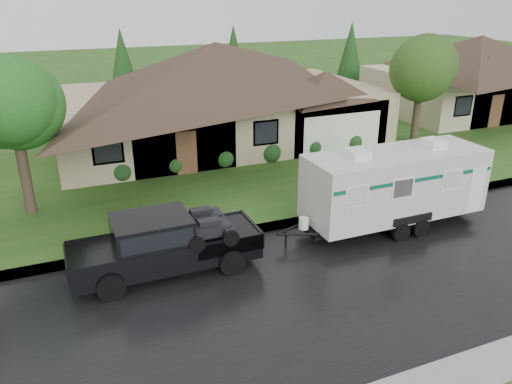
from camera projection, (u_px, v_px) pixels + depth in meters
ground at (294, 256)px, 16.99m from camera, size 140.00×140.00×0.00m
road at (323, 285)px, 15.28m from camera, size 140.00×8.00×0.01m
curb at (267, 227)px, 18.89m from camera, size 140.00×0.50×0.15m
lawn at (181, 140)px, 29.79m from camera, size 140.00×26.00×0.15m
house_main at (222, 81)px, 28.29m from camera, size 19.44×10.80×6.90m
house_neighbor at (482, 66)px, 35.94m from camera, size 15.12×9.72×6.45m
tree_left_green at (13, 109)px, 18.40m from camera, size 3.64×3.64×6.03m
tree_right_green at (422, 68)px, 27.58m from camera, size 3.73×3.73×6.17m
shrub_row at (247, 154)px, 25.41m from camera, size 13.60×1.00×1.00m
pickup_truck at (162, 242)px, 15.66m from camera, size 5.88×2.24×1.96m
travel_trailer at (395, 183)px, 18.54m from camera, size 7.26×2.55×3.26m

